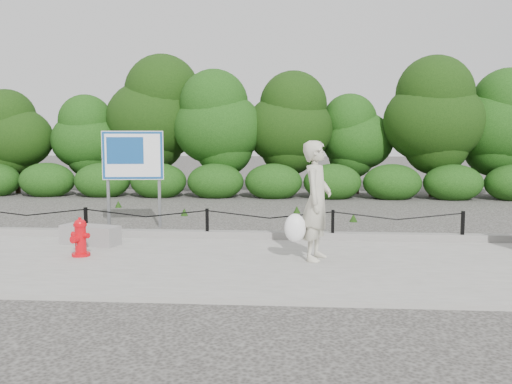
{
  "coord_description": "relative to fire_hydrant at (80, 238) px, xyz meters",
  "views": [
    {
      "loc": [
        1.77,
        -10.62,
        2.14
      ],
      "look_at": [
        0.97,
        0.2,
        1.0
      ],
      "focal_mm": 38.0,
      "sensor_mm": 36.0,
      "label": 1
    }
  ],
  "objects": [
    {
      "name": "sidewalk",
      "position": [
        1.9,
        -0.24,
        -0.36
      ],
      "size": [
        14.0,
        4.0,
        0.08
      ],
      "primitive_type": "cube",
      "color": "gray",
      "rests_on": "ground"
    },
    {
      "name": "ground",
      "position": [
        1.9,
        1.76,
        -0.4
      ],
      "size": [
        90.0,
        90.0,
        0.0
      ],
      "primitive_type": "plane",
      "color": "#2D2B28",
      "rests_on": "ground"
    },
    {
      "name": "treeline",
      "position": [
        2.71,
        10.72,
        2.21
      ],
      "size": [
        20.28,
        3.91,
        4.98
      ],
      "color": "black",
      "rests_on": "ground"
    },
    {
      "name": "fire_hydrant",
      "position": [
        0.0,
        0.0,
        0.0
      ],
      "size": [
        0.4,
        0.4,
        0.67
      ],
      "rotation": [
        0.0,
        0.0,
        -0.36
      ],
      "color": "red",
      "rests_on": "sidewalk"
    },
    {
      "name": "pedestrian",
      "position": [
        3.99,
        0.03,
        0.64
      ],
      "size": [
        0.86,
        0.83,
        1.97
      ],
      "rotation": [
        0.0,
        0.0,
        1.28
      ],
      "color": "#BAB6A0",
      "rests_on": "sidewalk"
    },
    {
      "name": "chain_barrier",
      "position": [
        1.9,
        1.76,
        0.06
      ],
      "size": [
        10.06,
        0.06,
        0.6
      ],
      "color": "black",
      "rests_on": "sidewalk"
    },
    {
      "name": "curb",
      "position": [
        1.9,
        1.81,
        -0.25
      ],
      "size": [
        14.0,
        0.22,
        0.14
      ],
      "primitive_type": "cube",
      "color": "slate",
      "rests_on": "sidewalk"
    },
    {
      "name": "concrete_block",
      "position": [
        -0.21,
        0.98,
        -0.14
      ],
      "size": [
        1.2,
        0.7,
        0.36
      ],
      "primitive_type": "cube",
      "rotation": [
        0.0,
        0.0,
        -0.28
      ],
      "color": "gray",
      "rests_on": "sidewalk"
    },
    {
      "name": "advertising_sign",
      "position": [
        -0.08,
        3.34,
        1.18
      ],
      "size": [
        1.39,
        0.27,
        2.24
      ],
      "rotation": [
        0.0,
        0.0,
        0.13
      ],
      "color": "slate",
      "rests_on": "ground"
    }
  ]
}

